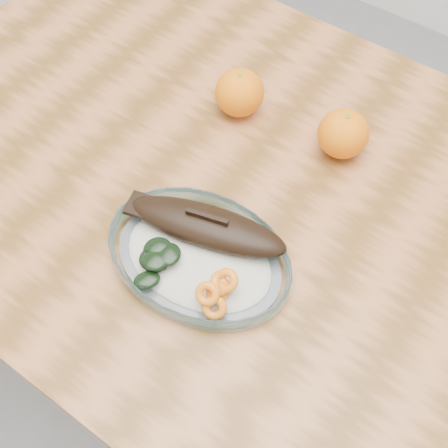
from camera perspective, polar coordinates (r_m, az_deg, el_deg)
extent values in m
plane|color=slate|center=(1.53, 0.55, -12.46)|extent=(3.00, 3.00, 0.00)
cube|color=brown|center=(0.87, 0.94, 3.78)|extent=(1.20, 0.80, 0.04)
cylinder|color=brown|center=(1.56, -8.76, 13.24)|extent=(0.06, 0.06, 0.71)
ellipsoid|color=white|center=(0.78, -2.55, -3.61)|extent=(0.51, 0.39, 0.01)
torus|color=#90CFDF|center=(0.77, -2.58, -3.26)|extent=(0.53, 0.53, 0.03)
ellipsoid|color=white|center=(0.76, -2.60, -2.97)|extent=(0.46, 0.34, 0.02)
ellipsoid|color=black|center=(0.76, -1.73, 0.42)|extent=(0.24, 0.12, 0.04)
ellipsoid|color=black|center=(0.76, -1.72, 0.15)|extent=(0.20, 0.10, 0.02)
cube|color=black|center=(0.79, -8.44, 2.47)|extent=(0.05, 0.05, 0.01)
cube|color=black|center=(0.74, -1.77, 1.14)|extent=(0.06, 0.02, 0.02)
torus|color=orange|center=(0.72, -0.46, -5.99)|extent=(0.04, 0.04, 0.04)
torus|color=orange|center=(0.72, -0.71, -6.25)|extent=(0.05, 0.05, 0.03)
torus|color=orange|center=(0.71, -1.01, -7.97)|extent=(0.04, 0.03, 0.04)
torus|color=orange|center=(0.72, -0.45, -5.99)|extent=(0.05, 0.04, 0.04)
torus|color=orange|center=(0.71, -0.48, -5.50)|extent=(0.04, 0.04, 0.04)
torus|color=orange|center=(0.70, -1.74, -6.55)|extent=(0.04, 0.04, 0.03)
torus|color=orange|center=(0.71, 0.22, -5.19)|extent=(0.04, 0.04, 0.03)
ellipsoid|color=black|center=(0.75, -6.26, -2.74)|extent=(0.04, 0.04, 0.01)
ellipsoid|color=black|center=(0.75, -7.01, -3.34)|extent=(0.05, 0.05, 0.01)
ellipsoid|color=black|center=(0.73, -7.98, -5.10)|extent=(0.04, 0.04, 0.01)
ellipsoid|color=black|center=(0.75, -7.44, -2.95)|extent=(0.05, 0.05, 0.01)
ellipsoid|color=black|center=(0.76, -7.03, -2.01)|extent=(0.05, 0.05, 0.01)
ellipsoid|color=black|center=(0.75, -6.82, -1.69)|extent=(0.05, 0.05, 0.01)
ellipsoid|color=black|center=(0.74, -7.14, -3.07)|extent=(0.05, 0.05, 0.01)
ellipsoid|color=black|center=(0.74, -5.76, -2.49)|extent=(0.04, 0.05, 0.01)
sphere|color=#FF5805|center=(0.92, 1.58, 13.19)|extent=(0.08, 0.08, 0.08)
sphere|color=#FF5805|center=(0.88, 12.00, 8.96)|extent=(0.08, 0.08, 0.08)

